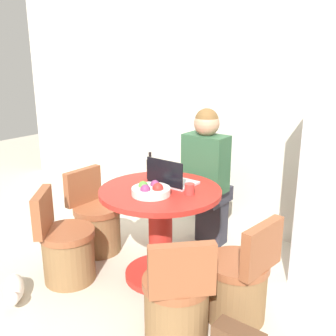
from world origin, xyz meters
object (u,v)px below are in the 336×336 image
person_seated (208,172)px  fruit_bowl (151,190)px  chair_near_right_corner (177,305)px  chair_left_side (96,224)px  laptop (171,179)px  cat (14,289)px  dining_table (160,224)px  chair_near_left_corner (66,250)px  bottle (150,168)px  chair_right_side (239,285)px

person_seated → fruit_bowl: bearing=91.8°
chair_near_right_corner → chair_left_side: 1.43m
laptop → cat: 1.47m
dining_table → chair_left_side: dining_table is taller
chair_near_left_corner → bottle: bearing=-68.3°
fruit_bowl → bottle: size_ratio=1.27×
dining_table → person_seated: person_seated is taller
chair_left_side → cat: chair_left_side is taller
chair_near_left_corner → laptop: size_ratio=2.20×
chair_left_side → bottle: bearing=-73.1°
chair_left_side → fruit_bowl: size_ratio=2.63×
person_seated → bottle: (-0.23, -0.54, 0.12)m
chair_right_side → person_seated: 1.20m
chair_right_side → person_seated: size_ratio=0.58×
chair_near_left_corner → cat: (-0.09, -0.44, -0.18)m
chair_near_left_corner → chair_near_right_corner: bearing=-132.1°
dining_table → laptop: bearing=90.7°
person_seated → chair_left_side: bearing=42.8°
chair_near_right_corner → cat: 1.31m
chair_near_left_corner → chair_near_right_corner: 1.14m
chair_right_side → chair_near_right_corner: 0.49m
bottle → fruit_bowl: bearing=-49.2°
chair_near_right_corner → chair_left_side: (-1.33, 0.52, 0.00)m
chair_right_side → fruit_bowl: size_ratio=2.63×
chair_right_side → bottle: size_ratio=3.35×
chair_near_right_corner → fruit_bowl: 0.86m
dining_table → cat: 1.22m
dining_table → person_seated: 0.75m
chair_left_side → fruit_bowl: fruit_bowl is taller
bottle → cat: bottle is taller
chair_right_side → bottle: 1.20m
chair_near_left_corner → chair_left_side: bearing=-20.3°
laptop → bottle: 0.24m
chair_right_side → fruit_bowl: bearing=-79.3°
bottle → cat: size_ratio=0.60×
person_seated → chair_near_left_corner: bearing=64.5°
chair_left_side → laptop: size_ratio=2.20×
laptop → fruit_bowl: 0.29m
cat → laptop: bearing=93.6°
bottle → cat: 1.42m
chair_left_side → bottle: size_ratio=3.35×
chair_left_side → bottle: 0.82m
chair_left_side → fruit_bowl: 0.97m
chair_near_left_corner → cat: bearing=127.1°
chair_near_left_corner → person_seated: size_ratio=0.58×
dining_table → cat: size_ratio=2.51×
chair_near_left_corner → cat: size_ratio=2.01×
chair_near_left_corner → laptop: (0.58, 0.65, 0.56)m
person_seated → laptop: (0.00, -0.56, 0.07)m
bottle → chair_near_left_corner: bearing=-117.3°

